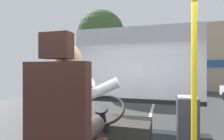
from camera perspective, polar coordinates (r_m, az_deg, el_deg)
ground at (r=10.80m, az=13.27°, el=-10.34°), size 18.00×44.00×0.06m
driver_seat at (r=1.47m, az=-14.91°, el=-20.48°), size 0.48×0.48×1.37m
bus_driver at (r=1.50m, az=-12.70°, el=-11.84°), size 0.72×0.54×0.80m
steering_console at (r=2.67m, az=-0.22°, el=-19.30°), size 1.10×0.98×0.78m
handrail_pole at (r=1.57m, az=24.82°, el=-3.53°), size 0.04×0.04×2.03m
fare_box at (r=2.52m, az=22.95°, el=-16.60°), size 0.24×0.28×0.78m
windshield_panel at (r=3.47m, az=7.40°, el=-0.93°), size 2.50×0.08×1.48m
street_tree at (r=13.92m, az=-3.52°, el=11.46°), size 3.57×3.57×6.47m
shop_building at (r=20.74m, az=30.71°, el=3.28°), size 13.38×5.47×6.13m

